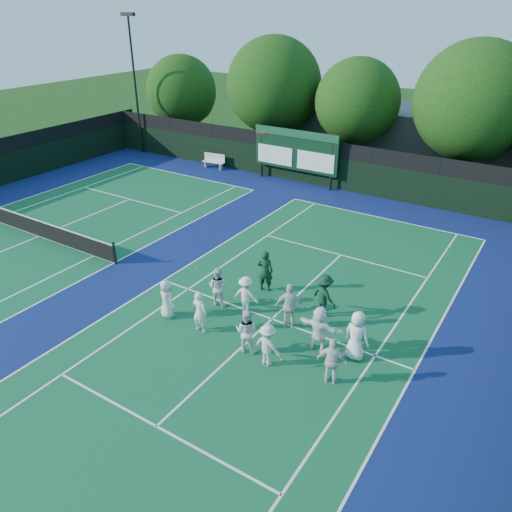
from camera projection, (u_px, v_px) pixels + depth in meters
The scene contains 31 objects.
ground at pixel (258, 332), 18.25m from camera, with size 120.00×120.00×0.00m, color #163A0F.
court_apron at pixel (155, 277), 21.88m from camera, with size 34.00×32.00×0.01m, color navy.
near_court at pixel (272, 319), 19.00m from camera, with size 11.05×23.85×0.01m.
left_court at pixel (39, 236), 25.71m from camera, with size 11.05×23.85×0.01m.
back_fence at pixel (312, 164), 32.52m from camera, with size 34.00×0.08×3.00m.
scoreboard at pixel (295, 151), 32.31m from camera, with size 6.00×0.21×3.55m.
clubhouse at pixel (411, 137), 36.31m from camera, with size 18.00×6.00×4.00m, color #595A5E.
light_pole_left at pixel (133, 69), 37.24m from camera, with size 1.20×0.30×10.12m.
tennis_net at pixel (38, 228), 25.49m from camera, with size 11.30×0.10×1.10m.
bench at pixel (214, 160), 36.01m from camera, with size 1.71×0.63×1.06m.
tree_a at pixel (184, 93), 40.43m from camera, with size 5.66×5.66×7.17m.
tree_b at pixel (276, 88), 35.75m from camera, with size 6.80×6.80×8.85m.
tree_c at pixel (360, 104), 32.89m from camera, with size 5.58×5.58×7.74m.
tree_d at pixel (476, 104), 29.16m from camera, with size 6.96×6.96×9.10m.
tennis_ball_0 at pixel (171, 314), 19.28m from camera, with size 0.07×0.07×0.07m, color #C8D819.
tennis_ball_2 at pixel (326, 374), 16.14m from camera, with size 0.07×0.07×0.07m, color #C8D819.
tennis_ball_3 at pixel (197, 268), 22.56m from camera, with size 0.07×0.07×0.07m, color #C8D819.
tennis_ball_4 at pixel (277, 313), 19.31m from camera, with size 0.07×0.07×0.07m, color #C8D819.
tennis_ball_5 at pixel (282, 360), 16.80m from camera, with size 0.07×0.07×0.07m, color #C8D819.
player_front_0 at pixel (167, 299), 18.85m from camera, with size 0.76×0.49×1.55m, color silver.
player_front_1 at pixel (200, 312), 17.98m from camera, with size 0.60×0.39×1.65m, color white.
player_front_2 at pixel (247, 331), 16.94m from camera, with size 0.80×0.62×1.64m, color silver.
player_front_3 at pixel (268, 345), 16.32m from camera, with size 1.00×0.57×1.54m, color silver.
player_front_4 at pixel (332, 361), 15.50m from camera, with size 0.97×0.40×1.65m, color white.
player_back_0 at pixel (218, 286), 19.58m from camera, with size 0.79×0.62×1.64m, color silver.
player_back_1 at pixel (246, 295), 19.11m from camera, with size 1.00×0.57×1.55m, color white.
player_back_2 at pixel (290, 306), 18.14m from camera, with size 1.07×0.45×1.83m, color silver.
player_back_3 at pixel (319, 329), 16.94m from camera, with size 1.61×0.51×1.74m, color white.
player_back_4 at pixel (357, 335), 16.57m from camera, with size 0.88×0.57×1.80m, color white.
coach_left at pixel (265, 271), 20.53m from camera, with size 0.66×0.44×1.82m, color #0E351E.
coach_right at pixel (324, 296), 18.88m from camera, with size 1.12×0.65×1.74m, color #0E331C.
Camera 1 is at (8.01, -12.66, 10.80)m, focal length 35.00 mm.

